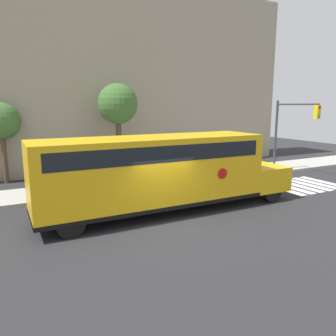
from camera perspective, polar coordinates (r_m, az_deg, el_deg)
ground_plane at (r=12.83m, az=-0.15°, el=-9.74°), size 60.00×60.00×0.00m
sidewalk_strip at (r=18.57m, az=-9.39°, el=-3.12°), size 44.00×3.00×0.15m
building_backdrop at (r=24.38m, az=-14.80°, el=15.03°), size 32.00×4.00×12.88m
crosswalk_stripes at (r=20.39m, az=22.42°, el=-2.76°), size 4.00×3.20×0.01m
school_bus at (r=13.76m, az=-1.35°, el=-0.29°), size 11.62×2.57×3.25m
stop_sign at (r=21.72m, az=13.50°, el=3.39°), size 0.64×0.10×2.79m
traffic_light at (r=22.74m, az=20.44°, el=6.96°), size 0.28×3.37×4.84m
tree_near_sidewalk at (r=21.08m, az=-8.73°, el=10.80°), size 2.51×2.51×5.88m
tree_far_sidewalk at (r=21.13m, az=-27.04°, el=7.18°), size 2.12×2.12×4.70m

